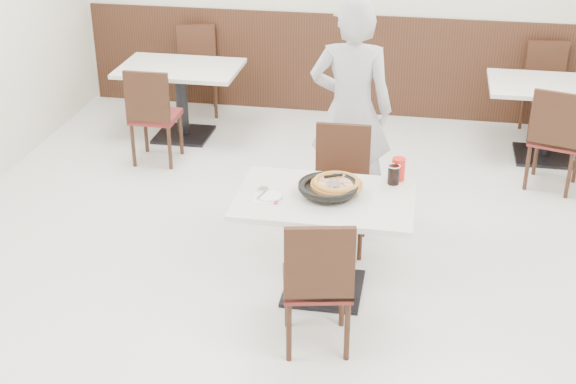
% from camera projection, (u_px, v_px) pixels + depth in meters
% --- Properties ---
extents(floor, '(7.00, 7.00, 0.00)m').
position_uv_depth(floor, '(297.00, 277.00, 5.90)').
color(floor, silver).
rests_on(floor, ground).
extents(wainscot_back, '(5.90, 0.03, 1.10)m').
position_uv_depth(wainscot_back, '(351.00, 65.00, 8.72)').
color(wainscot_back, black).
rests_on(wainscot_back, floor).
extents(main_table, '(1.23, 0.85, 0.75)m').
position_uv_depth(main_table, '(324.00, 245.00, 5.57)').
color(main_table, silver).
rests_on(main_table, floor).
extents(chair_near, '(0.50, 0.50, 0.95)m').
position_uv_depth(chair_near, '(317.00, 280.00, 4.98)').
color(chair_near, black).
rests_on(chair_near, floor).
extents(chair_far, '(0.43, 0.43, 0.95)m').
position_uv_depth(chair_far, '(340.00, 192.00, 6.10)').
color(chair_far, black).
rests_on(chair_far, floor).
extents(trivet, '(0.12, 0.12, 0.04)m').
position_uv_depth(trivet, '(329.00, 190.00, 5.46)').
color(trivet, black).
rests_on(trivet, main_table).
extents(pizza_pan, '(0.39, 0.39, 0.01)m').
position_uv_depth(pizza_pan, '(328.00, 190.00, 5.40)').
color(pizza_pan, black).
rests_on(pizza_pan, trivet).
extents(pizza, '(0.37, 0.37, 0.02)m').
position_uv_depth(pizza, '(337.00, 185.00, 5.43)').
color(pizza, '#B37B32').
rests_on(pizza, pizza_pan).
extents(pizza_server, '(0.08, 0.10, 0.00)m').
position_uv_depth(pizza_server, '(333.00, 184.00, 5.37)').
color(pizza_server, silver).
rests_on(pizza_server, pizza).
extents(napkin, '(0.18, 0.18, 0.00)m').
position_uv_depth(napkin, '(266.00, 198.00, 5.38)').
color(napkin, white).
rests_on(napkin, main_table).
extents(side_plate, '(0.17, 0.17, 0.01)m').
position_uv_depth(side_plate, '(270.00, 196.00, 5.39)').
color(side_plate, white).
rests_on(side_plate, napkin).
extents(fork, '(0.06, 0.17, 0.00)m').
position_uv_depth(fork, '(263.00, 194.00, 5.40)').
color(fork, silver).
rests_on(fork, side_plate).
extents(cola_glass, '(0.09, 0.09, 0.13)m').
position_uv_depth(cola_glass, '(394.00, 175.00, 5.56)').
color(cola_glass, black).
rests_on(cola_glass, main_table).
extents(red_cup, '(0.10, 0.10, 0.16)m').
position_uv_depth(red_cup, '(398.00, 169.00, 5.62)').
color(red_cup, red).
rests_on(red_cup, main_table).
extents(diner_person, '(0.68, 0.46, 1.83)m').
position_uv_depth(diner_person, '(351.00, 111.00, 6.41)').
color(diner_person, '#BAB9BF').
rests_on(diner_person, floor).
extents(bg_table_left, '(1.23, 0.84, 0.75)m').
position_uv_depth(bg_table_left, '(182.00, 102.00, 8.18)').
color(bg_table_left, silver).
rests_on(bg_table_left, floor).
extents(bg_chair_left_near, '(0.42, 0.42, 0.95)m').
position_uv_depth(bg_chair_left_near, '(155.00, 114.00, 7.58)').
color(bg_chair_left_near, black).
rests_on(bg_chair_left_near, floor).
extents(bg_chair_left_far, '(0.52, 0.52, 0.95)m').
position_uv_depth(bg_chair_left_far, '(198.00, 72.00, 8.75)').
color(bg_chair_left_far, black).
rests_on(bg_chair_left_far, floor).
extents(bg_table_right, '(1.26, 0.89, 0.75)m').
position_uv_depth(bg_table_right, '(548.00, 121.00, 7.69)').
color(bg_table_right, silver).
rests_on(bg_table_right, floor).
extents(bg_chair_right_near, '(0.53, 0.53, 0.95)m').
position_uv_depth(bg_chair_right_near, '(556.00, 137.00, 7.07)').
color(bg_chair_right_near, black).
rests_on(bg_chair_right_near, floor).
extents(bg_chair_right_far, '(0.48, 0.48, 0.95)m').
position_uv_depth(bg_chair_right_far, '(547.00, 92.00, 8.15)').
color(bg_chair_right_far, black).
rests_on(bg_chair_right_far, floor).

